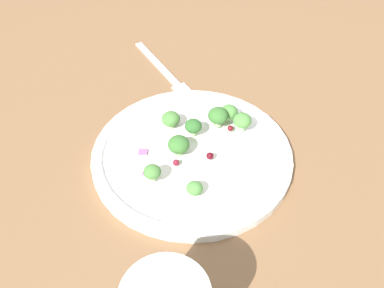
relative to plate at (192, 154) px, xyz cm
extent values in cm
cube|color=brown|center=(0.88, -1.15, -1.86)|extent=(180.00, 180.00, 2.00)
cylinder|color=white|center=(0.00, 0.00, -0.26)|extent=(27.41, 27.41, 1.20)
torus|color=white|center=(0.00, 0.00, 0.34)|extent=(26.21, 26.21, 1.00)
cylinder|color=white|center=(0.00, 0.00, 0.44)|extent=(15.90, 15.90, 0.20)
cylinder|color=#9EC684|center=(4.88, 2.97, 0.87)|extent=(0.99, 0.99, 0.99)
ellipsoid|color=#477A38|center=(4.88, 2.97, 2.06)|extent=(2.64, 2.64, 1.98)
cylinder|color=#ADD18E|center=(-5.51, 4.97, 1.48)|extent=(0.83, 0.83, 0.83)
ellipsoid|color=#477A38|center=(-5.51, 4.97, 2.48)|extent=(2.21, 2.21, 1.66)
cylinder|color=#9EC684|center=(6.18, -5.40, 1.10)|extent=(0.94, 0.94, 0.94)
ellipsoid|color=#4C843D|center=(6.18, -5.40, 2.23)|extent=(2.52, 2.52, 1.89)
cylinder|color=#9EC684|center=(-7.58, -0.26, 0.86)|extent=(0.77, 0.77, 0.77)
ellipsoid|color=#4C843D|center=(-7.58, -0.26, 1.78)|extent=(2.04, 2.04, 1.53)
cylinder|color=#ADD18E|center=(3.98, -7.07, 1.35)|extent=(0.97, 0.97, 0.97)
ellipsoid|color=#4C843D|center=(3.98, -7.07, 2.52)|extent=(2.59, 2.59, 1.94)
cylinder|color=#ADD18E|center=(2.96, -0.20, 1.34)|extent=(0.90, 0.90, 0.90)
ellipsoid|color=#2D6028|center=(2.96, -0.20, 2.42)|extent=(2.39, 2.39, 1.79)
cylinder|color=#8EB77A|center=(4.71, -3.70, 1.51)|extent=(1.08, 1.08, 1.08)
ellipsoid|color=#386B2D|center=(4.71, -3.70, 2.80)|extent=(2.87, 2.87, 2.15)
cylinder|color=#8EB77A|center=(-0.54, 1.77, 1.00)|extent=(1.09, 1.09, 1.09)
ellipsoid|color=#386B2D|center=(-0.54, 1.77, 2.31)|extent=(2.91, 2.91, 2.18)
sphere|color=maroon|center=(3.73, -5.45, 1.25)|extent=(0.82, 0.82, 0.82)
sphere|color=#4C0A14|center=(-1.78, -2.36, 1.36)|extent=(0.98, 0.98, 0.98)
sphere|color=maroon|center=(6.21, -4.08, 1.22)|extent=(0.72, 0.72, 0.72)
sphere|color=#4C0A14|center=(5.54, 2.55, 1.43)|extent=(0.98, 0.98, 0.98)
sphere|color=maroon|center=(-2.71, 2.10, 1.11)|extent=(0.86, 0.86, 0.86)
cube|color=#A35B93|center=(-0.32, 6.65, 0.66)|extent=(1.13, 1.27, 0.38)
cube|color=#A35B93|center=(-4.02, 5.87, 0.86)|extent=(1.56, 1.22, 0.35)
cube|color=#843D75|center=(1.49, 2.30, 0.85)|extent=(1.18, 1.08, 0.41)
cube|color=silver|center=(22.95, 6.06, -0.61)|extent=(13.55, 8.62, 0.50)
cube|color=silver|center=(14.92, 1.36, -0.61)|extent=(4.32, 3.89, 0.50)
camera|label=1|loc=(-40.76, 0.29, 42.23)|focal=40.04mm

